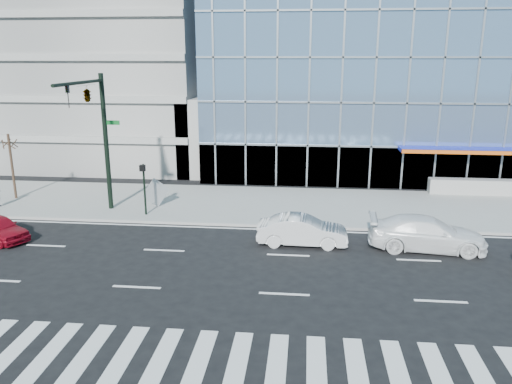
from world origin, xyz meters
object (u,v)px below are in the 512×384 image
ped_signal_post (144,181)px  street_tree_near (9,143)px  tilted_panel (156,192)px  white_sedan (302,231)px  white_suv (427,233)px  traffic_signal (93,111)px

ped_signal_post → street_tree_near: (-9.50, 2.56, 1.64)m
street_tree_near → tilted_panel: 10.10m
ped_signal_post → street_tree_near: street_tree_near is taller
street_tree_near → white_sedan: 19.81m
white_sedan → tilted_panel: size_ratio=3.42×
tilted_panel → white_suv: bearing=-59.0°
ped_signal_post → white_sedan: bearing=-20.8°
ped_signal_post → white_suv: (15.13, -3.46, -1.34)m
ped_signal_post → tilted_panel: ped_signal_post is taller
tilted_panel → white_sedan: bearing=-69.9°
traffic_signal → white_sedan: traffic_signal is taller
street_tree_near → tilted_panel: (9.68, -0.96, -2.71)m
white_sedan → tilted_panel: bearing=61.5°
tilted_panel → traffic_signal: bearing=175.9°
ped_signal_post → tilted_panel: (0.18, 1.59, -1.08)m
street_tree_near → tilted_panel: street_tree_near is taller
street_tree_near → white_sedan: street_tree_near is taller
street_tree_near → traffic_signal: bearing=-22.7°
ped_signal_post → white_suv: 15.57m
traffic_signal → white_suv: 18.68m
street_tree_near → ped_signal_post: bearing=-15.1°
traffic_signal → ped_signal_post: traffic_signal is taller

